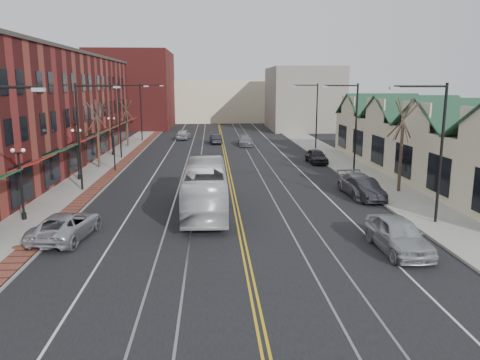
{
  "coord_description": "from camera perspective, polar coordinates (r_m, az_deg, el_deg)",
  "views": [
    {
      "loc": [
        -1.57,
        -19.63,
        8.07
      ],
      "look_at": [
        0.24,
        9.85,
        2.0
      ],
      "focal_mm": 35.0,
      "sensor_mm": 36.0,
      "label": 1
    }
  ],
  "objects": [
    {
      "name": "manhole_far",
      "position": [
        30.31,
        -21.97,
        -4.38
      ],
      "size": [
        0.6,
        0.6,
        0.02
      ],
      "primitive_type": "cylinder",
      "color": "#592D19",
      "rests_on": "sidewalk_left"
    },
    {
      "name": "backdrop_right",
      "position": [
        86.28,
        7.68,
        9.8
      ],
      "size": [
        12.0,
        16.0,
        11.0
      ],
      "primitive_type": "cube",
      "color": "slate",
      "rests_on": "ground"
    },
    {
      "name": "sidewalk_left",
      "position": [
        41.75,
        -17.91,
        0.0
      ],
      "size": [
        4.0,
        120.0,
        0.15
      ],
      "primitive_type": "cube",
      "color": "gray",
      "rests_on": "ground"
    },
    {
      "name": "parked_car_c",
      "position": [
        35.56,
        14.37,
        -0.61
      ],
      "size": [
        2.4,
        5.36,
        1.53
      ],
      "primitive_type": "imported",
      "rotation": [
        0.0,
        0.0,
        0.05
      ],
      "color": "slate",
      "rests_on": "ground"
    },
    {
      "name": "transit_bus",
      "position": [
        30.14,
        -4.25,
        -0.92
      ],
      "size": [
        2.6,
        11.11,
        3.09
      ],
      "primitive_type": "imported",
      "rotation": [
        0.0,
        0.0,
        3.14
      ],
      "color": "silver",
      "rests_on": "ground"
    },
    {
      "name": "parked_car_a",
      "position": [
        24.28,
        18.72,
        -6.32
      ],
      "size": [
        2.18,
        5.06,
        1.7
      ],
      "primitive_type": "imported",
      "rotation": [
        0.0,
        0.0,
        0.03
      ],
      "color": "#A3A7AA",
      "rests_on": "ground"
    },
    {
      "name": "streetlight_r_1",
      "position": [
        43.61,
        13.42,
        7.29
      ],
      "size": [
        3.33,
        0.25,
        8.0
      ],
      "color": "black",
      "rests_on": "sidewalk_right"
    },
    {
      "name": "streetlight_r_2",
      "position": [
        59.07,
        8.92,
        8.52
      ],
      "size": [
        3.33,
        0.25,
        8.0
      ],
      "color": "black",
      "rests_on": "sidewalk_right"
    },
    {
      "name": "distant_car_far",
      "position": [
        70.15,
        -6.9,
        5.53
      ],
      "size": [
        2.28,
        4.58,
        1.5
      ],
      "primitive_type": "imported",
      "rotation": [
        0.0,
        0.0,
        3.02
      ],
      "color": "#ABAEB2",
      "rests_on": "ground"
    },
    {
      "name": "lamppost_l_3",
      "position": [
        55.11,
        -15.31,
        5.09
      ],
      "size": [
        0.84,
        0.28,
        4.27
      ],
      "color": "black",
      "rests_on": "sidewalk_left"
    },
    {
      "name": "streetlight_l_3",
      "position": [
        68.36,
        -11.62,
        8.82
      ],
      "size": [
        3.33,
        0.25,
        8.0
      ],
      "color": "black",
      "rests_on": "sidewalk_left"
    },
    {
      "name": "backdrop_mid",
      "position": [
        104.7,
        -2.69,
        9.64
      ],
      "size": [
        22.0,
        14.0,
        9.0
      ],
      "primitive_type": "cube",
      "color": "beige",
      "rests_on": "ground"
    },
    {
      "name": "ground",
      "position": [
        21.28,
        1.0,
        -10.67
      ],
      "size": [
        160.0,
        160.0,
        0.0
      ],
      "primitive_type": "plane",
      "color": "black",
      "rests_on": "ground"
    },
    {
      "name": "tree_right_mid",
      "position": [
        36.71,
        19.11,
        4.22
      ],
      "size": [
        1.9,
        1.46,
        6.93
      ],
      "color": "#382B21",
      "rests_on": "sidewalk_right"
    },
    {
      "name": "manhole_mid",
      "position": [
        25.84,
        -25.42,
        -7.38
      ],
      "size": [
        0.6,
        0.6,
        0.02
      ],
      "primitive_type": "cylinder",
      "color": "#592D19",
      "rests_on": "sidewalk_left"
    },
    {
      "name": "backdrop_left",
      "position": [
        90.79,
        -12.88,
        10.65
      ],
      "size": [
        14.0,
        18.0,
        14.0
      ],
      "primitive_type": "cube",
      "color": "maroon",
      "rests_on": "ground"
    },
    {
      "name": "parked_car_d",
      "position": [
        49.18,
        9.31,
        2.87
      ],
      "size": [
        1.86,
        4.33,
        1.46
      ],
      "primitive_type": "imported",
      "rotation": [
        0.0,
        0.0,
        0.03
      ],
      "color": "black",
      "rests_on": "ground"
    },
    {
      "name": "lamppost_l_1",
      "position": [
        30.4,
        -25.12,
        -0.63
      ],
      "size": [
        0.84,
        0.28,
        4.27
      ],
      "color": "black",
      "rests_on": "sidewalk_left"
    },
    {
      "name": "streetlight_l_1",
      "position": [
        37.0,
        -18.46,
        6.3
      ],
      "size": [
        3.33,
        0.25,
        8.0
      ],
      "color": "black",
      "rests_on": "sidewalk_left"
    },
    {
      "name": "parked_car_b",
      "position": [
        34.4,
        15.0,
        -1.1
      ],
      "size": [
        1.85,
        4.55,
        1.47
      ],
      "primitive_type": "imported",
      "rotation": [
        0.0,
        0.0,
        0.07
      ],
      "color": "black",
      "rests_on": "ground"
    },
    {
      "name": "sidewalk_right",
      "position": [
        42.65,
        15.11,
        0.4
      ],
      "size": [
        4.0,
        120.0,
        0.15
      ],
      "primitive_type": "cube",
      "color": "gray",
      "rests_on": "ground"
    },
    {
      "name": "streetlight_r_0",
      "position": [
        28.73,
        22.64,
        4.64
      ],
      "size": [
        3.33,
        0.25,
        8.0
      ],
      "color": "black",
      "rests_on": "sidewalk_right"
    },
    {
      "name": "building_left",
      "position": [
        49.85,
        -24.2,
        7.65
      ],
      "size": [
        10.0,
        50.0,
        11.0
      ],
      "primitive_type": "cube",
      "color": "maroon",
      "rests_on": "ground"
    },
    {
      "name": "distant_car_right",
      "position": [
        62.6,
        0.67,
        4.82
      ],
      "size": [
        1.94,
        4.65,
        1.34
      ],
      "primitive_type": "imported",
      "rotation": [
        0.0,
        0.0,
        -0.01
      ],
      "color": "slate",
      "rests_on": "ground"
    },
    {
      "name": "streetlight_l_2",
      "position": [
        52.58,
        -14.03,
        7.95
      ],
      "size": [
        3.33,
        0.25,
        8.0
      ],
      "color": "black",
      "rests_on": "sidewalk_left"
    },
    {
      "name": "parked_suv",
      "position": [
        26.49,
        -20.42,
        -5.23
      ],
      "size": [
        3.05,
        5.49,
        1.45
      ],
      "primitive_type": "imported",
      "rotation": [
        0.0,
        0.0,
        3.02
      ],
      "color": "#A7A8AE",
      "rests_on": "ground"
    },
    {
      "name": "distant_car_left",
      "position": [
        64.74,
        -3.0,
        5.01
      ],
      "size": [
        1.76,
        4.07,
        1.3
      ],
      "primitive_type": "imported",
      "rotation": [
        0.0,
        0.0,
        3.24
      ],
      "color": "black",
      "rests_on": "ground"
    },
    {
      "name": "building_right",
      "position": [
        44.57,
        22.61,
        3.28
      ],
      "size": [
        8.0,
        36.0,
        4.6
      ],
      "primitive_type": "cube",
      "color": "beige",
      "rests_on": "ground"
    },
    {
      "name": "traffic_signal",
      "position": [
        44.92,
        -15.11,
        3.89
      ],
      "size": [
        0.18,
        0.15,
        3.8
      ],
      "color": "black",
      "rests_on": "sidewalk_left"
    },
    {
      "name": "lamppost_l_2",
      "position": [
        41.61,
        -19.16,
        2.86
      ],
      "size": [
        0.84,
        0.28,
        4.27
      ],
      "color": "black",
      "rests_on": "sidewalk_left"
    },
    {
      "name": "tree_left_near",
      "position": [
        47.14,
        -16.98,
        5.56
      ],
      "size": [
        1.78,
        1.37,
        6.48
      ],
      "color": "#382B21",
      "rests_on": "sidewalk_left"
    },
    {
      "name": "tree_left_far",
      "position": [
        62.78,
        -13.63,
        6.9
      ],
      "size": [
        1.66,
        1.28,
        6.02
      ],
      "color": "#382B21",
      "rests_on": "sidewalk_left"
    }
  ]
}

